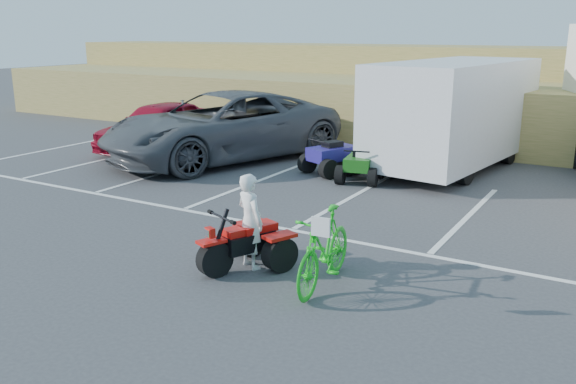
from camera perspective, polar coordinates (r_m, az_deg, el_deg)
The scene contains 11 objects.
ground at distance 9.86m, azimuth -6.74°, elevation -7.40°, with size 100.00×100.00×0.00m, color #3A3A3D.
parking_stripes at distance 12.79m, azimuth 7.46°, elevation -2.12°, with size 28.00×5.16×0.01m.
grass_embankment at distance 23.49m, azimuth 16.76°, elevation 8.69°, with size 40.00×8.50×3.10m.
red_trike_atv at distance 9.93m, azimuth -4.22°, elevation -7.16°, with size 1.13×1.51×0.98m, color red, non-canonical shape.
rider at distance 9.74m, azimuth -3.56°, elevation -2.73°, with size 0.57×0.37×1.55m, color white.
green_dirt_bike at distance 9.08m, azimuth 3.40°, elevation -5.33°, with size 0.55×1.96×1.18m, color #14BF19.
grey_pickup at distance 18.03m, azimuth -6.17°, elevation 6.14°, with size 3.30×7.15×1.99m, color #46494E.
red_car at distance 19.91m, azimuth -11.92°, elevation 6.10°, with size 1.84×4.57×1.56m, color maroon.
cargo_trailer at distance 17.33m, azimuth 15.31°, elevation 7.30°, with size 3.33×6.54×2.92m.
quad_atv_blue at distance 16.41m, azimuth 4.13°, elevation 1.77°, with size 1.11×1.49×0.97m, color navy, non-canonical shape.
quad_atv_green at distance 15.60m, azimuth 6.74°, elevation 1.01°, with size 1.02×1.37×0.89m, color #175814, non-canonical shape.
Camera 1 is at (5.58, -7.22, 3.73)m, focal length 38.00 mm.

